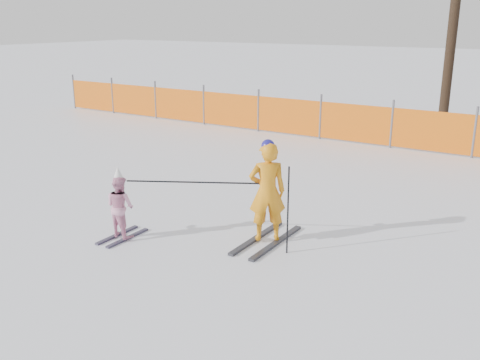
# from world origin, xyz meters

# --- Properties ---
(ground) EXTENTS (120.00, 120.00, 0.00)m
(ground) POSITION_xyz_m (0.00, 0.00, 0.00)
(ground) COLOR white
(ground) RESTS_ON ground
(adult) EXTENTS (0.65, 1.47, 1.58)m
(adult) POSITION_xyz_m (0.29, 0.80, 0.78)
(adult) COLOR black
(adult) RESTS_ON ground
(child) EXTENTS (0.49, 0.86, 1.14)m
(child) POSITION_xyz_m (-1.67, -0.26, 0.52)
(child) COLOR black
(child) RESTS_ON ground
(ski_poles) EXTENTS (2.31, 0.96, 1.29)m
(ski_poles) POSITION_xyz_m (-0.13, 0.40, 0.81)
(ski_poles) COLOR black
(ski_poles) RESTS_ON ground
(safety_fence) EXTENTS (15.28, 0.06, 1.25)m
(safety_fence) POSITION_xyz_m (-4.47, 7.87, 0.56)
(safety_fence) COLOR #595960
(safety_fence) RESTS_ON ground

